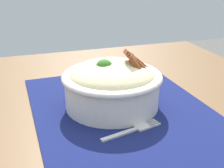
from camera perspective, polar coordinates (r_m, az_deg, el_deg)
name	(u,v)px	position (r m, az deg, el deg)	size (l,w,h in m)	color
table	(127,149)	(0.64, 2.88, -12.42)	(1.02, 0.88, 0.73)	brown
placemat	(124,109)	(0.63, 2.24, -4.85)	(0.47, 0.36, 0.00)	#11194C
bowl	(112,83)	(0.62, 0.01, 0.18)	(0.21, 0.21, 0.12)	silver
fork	(134,130)	(0.55, 4.21, -8.74)	(0.04, 0.12, 0.00)	#B8B8B8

